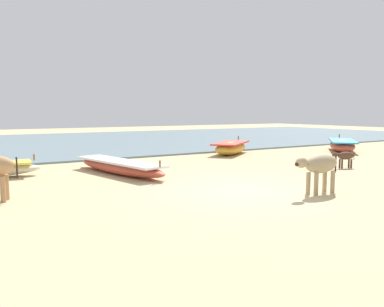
% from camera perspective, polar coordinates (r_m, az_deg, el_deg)
% --- Properties ---
extents(ground, '(80.00, 80.00, 0.00)m').
position_cam_1_polar(ground, '(10.24, 7.73, -5.36)').
color(ground, tan).
extents(sea_water, '(60.00, 20.00, 0.08)m').
position_cam_1_polar(sea_water, '(26.51, -17.59, 1.59)').
color(sea_water, slate).
rests_on(sea_water, ground).
extents(fishing_boat_0, '(3.29, 2.91, 0.78)m').
position_cam_1_polar(fishing_boat_0, '(18.71, 5.67, 0.88)').
color(fishing_boat_0, gold).
rests_on(fishing_boat_0, ground).
extents(fishing_boat_2, '(3.66, 3.51, 0.77)m').
position_cam_1_polar(fishing_boat_2, '(21.44, 21.12, 1.16)').
color(fishing_boat_2, '#B74733').
rests_on(fishing_boat_2, ground).
extents(fishing_boat_3, '(1.82, 4.67, 0.64)m').
position_cam_1_polar(fishing_boat_3, '(12.99, -10.54, -1.87)').
color(fishing_boat_3, '#B74733').
rests_on(fishing_boat_3, ground).
extents(cow_adult_dun, '(1.53, 0.48, 0.99)m').
position_cam_1_polar(cow_adult_dun, '(10.15, 18.17, -1.65)').
color(cow_adult_dun, tan).
rests_on(cow_adult_dun, ground).
extents(calf_far_dark, '(0.89, 0.45, 0.59)m').
position_cam_1_polar(calf_far_dark, '(15.09, 21.47, -0.39)').
color(calf_far_dark, '#4C3323').
rests_on(calf_far_dark, ground).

